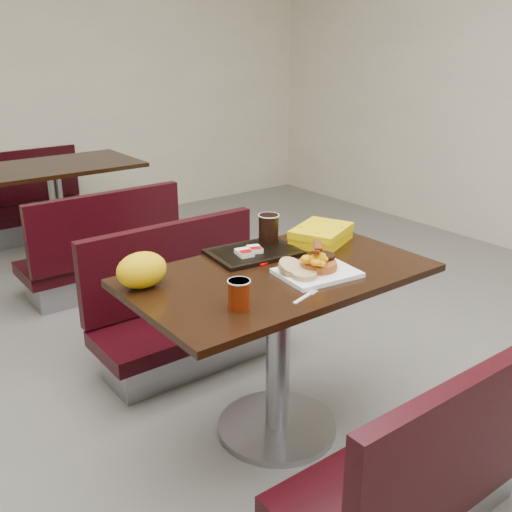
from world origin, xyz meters
TOP-DOWN VIEW (x-y plane):
  - floor at (0.00, 0.00)m, footprint 6.00×7.00m
  - wall_back at (0.00, 3.50)m, footprint 6.00×0.01m
  - table_near at (0.00, 0.00)m, footprint 1.20×0.70m
  - bench_near_s at (0.00, -0.70)m, footprint 1.00×0.46m
  - bench_near_n at (0.00, 0.70)m, footprint 1.00×0.46m
  - table_far at (0.00, 2.60)m, footprint 1.20×0.70m
  - bench_far_s at (0.00, 1.90)m, footprint 1.00×0.46m
  - bench_far_n at (0.00, 3.30)m, footprint 1.00×0.46m
  - platter at (0.10, -0.12)m, footprint 0.32×0.26m
  - pancake_stack at (0.11, -0.10)m, footprint 0.19×0.19m
  - sausage_patty at (0.16, -0.09)m, footprint 0.12×0.12m
  - scrambled_eggs at (0.09, -0.13)m, footprint 0.10×0.09m
  - bacon_strips at (0.10, -0.10)m, footprint 0.17×0.17m
  - muffin_bottom at (0.01, -0.14)m, footprint 0.11×0.11m
  - muffin_top at (0.00, -0.07)m, footprint 0.12×0.12m
  - coffee_cup_near at (-0.33, -0.18)m, footprint 0.08×0.08m
  - fork at (-0.10, -0.25)m, footprint 0.14×0.06m
  - knife at (0.20, -0.13)m, footprint 0.03×0.18m
  - condiment_syrup at (0.01, -0.03)m, footprint 0.05×0.05m
  - condiment_ketchup at (-0.01, 0.10)m, footprint 0.05×0.04m
  - tray at (0.04, 0.22)m, footprint 0.39×0.30m
  - hashbrown_sleeve_left at (-0.03, 0.20)m, footprint 0.07×0.09m
  - hashbrown_sleeve_right at (0.04, 0.21)m, footprint 0.07×0.09m
  - coffee_cup_far at (0.17, 0.28)m, footprint 0.11×0.11m
  - clamshell at (0.37, 0.16)m, footprint 0.34×0.30m
  - paper_bag at (-0.50, 0.19)m, footprint 0.22×0.19m

SIDE VIEW (x-z plane):
  - floor at x=0.00m, z-range -0.01..0.01m
  - bench_near_s at x=0.00m, z-range 0.00..0.72m
  - bench_near_n at x=0.00m, z-range 0.00..0.72m
  - bench_far_s at x=0.00m, z-range 0.00..0.72m
  - bench_far_n at x=0.00m, z-range 0.00..0.72m
  - table_near at x=0.00m, z-range 0.00..0.75m
  - table_far at x=0.00m, z-range 0.00..0.75m
  - knife at x=0.20m, z-range 0.75..0.75m
  - fork at x=-0.10m, z-range 0.75..0.75m
  - condiment_ketchup at x=-0.01m, z-range 0.75..0.76m
  - condiment_syrup at x=0.01m, z-range 0.75..0.76m
  - tray at x=0.04m, z-range 0.75..0.77m
  - platter at x=0.10m, z-range 0.75..0.77m
  - hashbrown_sleeve_right at x=0.04m, z-range 0.77..0.79m
  - hashbrown_sleeve_left at x=-0.03m, z-range 0.77..0.79m
  - muffin_bottom at x=0.01m, z-range 0.77..0.79m
  - pancake_stack at x=0.11m, z-range 0.77..0.80m
  - clamshell at x=0.37m, z-range 0.75..0.82m
  - muffin_top at x=0.00m, z-range 0.76..0.82m
  - coffee_cup_near at x=-0.33m, z-range 0.75..0.85m
  - sausage_patty at x=0.16m, z-range 0.80..0.81m
  - paper_bag at x=-0.50m, z-range 0.75..0.88m
  - scrambled_eggs at x=0.09m, z-range 0.80..0.85m
  - coffee_cup_far at x=0.17m, z-range 0.77..0.89m
  - bacon_strips at x=0.10m, z-range 0.85..0.86m
  - wall_back at x=0.00m, z-range 0.00..2.80m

